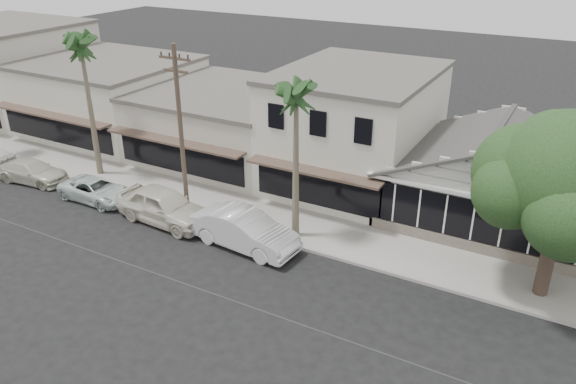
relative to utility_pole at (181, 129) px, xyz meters
The scene contains 15 objects.
ground 11.44m from the utility_pole, 30.02° to the right, with size 140.00×140.00×0.00m, color black.
sidewalk_north 5.06m from the utility_pole, 57.17° to the left, with size 90.00×3.50×0.15m, color #9E9991.
corner_shop 15.93m from the utility_pole, 27.45° to the left, with size 10.40×8.60×5.10m.
row_building_near 10.36m from the utility_pole, 54.14° to the left, with size 8.00×10.00×6.50m, color silver.
row_building_midnear 9.23m from the utility_pole, 109.87° to the left, with size 10.00×10.00×4.20m, color beige.
row_building_midfar 16.01m from the utility_pole, 148.42° to the left, with size 11.00×10.00×5.00m, color silver.
row_building_far 25.90m from the utility_pole, 161.28° to the left, with size 11.00×10.00×6.80m, color beige.
utility_pole is the anchor object (origin of this frame).
car_0 4.09m from the utility_pole, 113.46° to the right, with size 2.17×5.40×1.84m, color beige.
car_1 6.08m from the utility_pole, 16.28° to the right, with size 1.89×5.42×1.79m, color silver.
car_2 7.00m from the utility_pole, 169.07° to the right, with size 2.05×4.44×1.23m, color silver.
car_3 11.59m from the utility_pole, behind, with size 1.84×4.53×1.31m, color beige.
shade_tree 17.38m from the utility_pole, ahead, with size 7.18×6.49×7.96m.
palm_east 6.64m from the utility_pole, ahead, with size 2.94×2.94×8.31m.
palm_mid 8.69m from the utility_pole, 168.92° to the left, with size 3.15×3.15×9.04m.
Camera 1 is at (8.51, -15.45, 13.94)m, focal length 35.00 mm.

